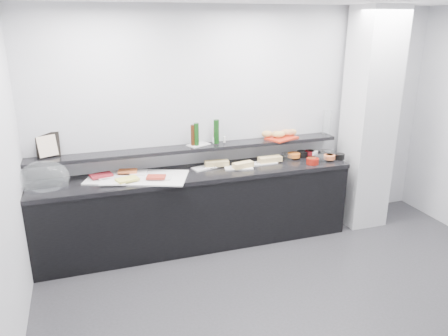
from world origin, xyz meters
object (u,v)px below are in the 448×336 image
object	(u,v)px
cloche_base	(47,186)
sandwich_plate_mid	(239,168)
bread_tray	(282,138)
carafe	(327,123)
framed_print	(48,144)
condiment_tray	(198,145)

from	to	relation	value
cloche_base	sandwich_plate_mid	world-z (taller)	cloche_base
bread_tray	carafe	xyz separation A→B (m)	(0.64, 0.04, 0.14)
cloche_base	carafe	distance (m)	3.37
sandwich_plate_mid	framed_print	xyz separation A→B (m)	(-2.03, 0.33, 0.37)
carafe	condiment_tray	bearing A→B (deg)	179.79
condiment_tray	carafe	distance (m)	1.69
condiment_tray	bread_tray	size ratio (longest dim) A/B	0.69
cloche_base	bread_tray	bearing A→B (deg)	1.22
cloche_base	bread_tray	xyz separation A→B (m)	(2.70, 0.16, 0.24)
sandwich_plate_mid	condiment_tray	size ratio (longest dim) A/B	1.32
cloche_base	bread_tray	distance (m)	2.72
condiment_tray	framed_print	bearing A→B (deg)	152.60
sandwich_plate_mid	bread_tray	xyz separation A→B (m)	(0.63, 0.20, 0.25)
sandwich_plate_mid	bread_tray	bearing A→B (deg)	30.14
sandwich_plate_mid	condiment_tray	xyz separation A→B (m)	(-0.41, 0.25, 0.25)
bread_tray	cloche_base	bearing A→B (deg)	160.08
cloche_base	framed_print	world-z (taller)	framed_print
sandwich_plate_mid	carafe	bearing A→B (deg)	23.07
cloche_base	bread_tray	world-z (taller)	bread_tray
sandwich_plate_mid	cloche_base	bearing A→B (deg)	-169.14
cloche_base	sandwich_plate_mid	size ratio (longest dim) A/B	1.27
cloche_base	framed_print	size ratio (longest dim) A/B	1.59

